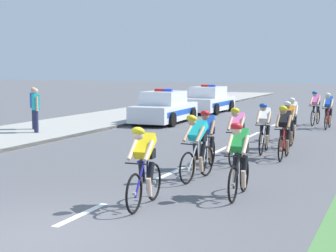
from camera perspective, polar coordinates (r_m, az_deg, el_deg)
The scene contains 19 objects.
ground_plane at distance 8.49m, azimuth -14.29°, elevation -11.51°, with size 160.00×160.00×0.00m, color #56565B.
sidewalk_slab at distance 24.33m, azimuth -9.07°, elevation 0.38°, with size 4.39×60.00×0.12m, color #A3A099.
kerb_edge at distance 23.26m, azimuth -4.69°, elevation 0.17°, with size 0.16×60.00×0.13m, color #9E9E99.
lane_markings_centre at distance 14.77m, azimuth 3.43°, elevation -3.66°, with size 0.14×21.60×0.01m.
cyclist_lead at distance 9.71m, azimuth -2.63°, elevation -4.26°, with size 0.44×1.72×1.56m.
cyclist_second at distance 10.51m, azimuth 7.71°, elevation -3.50°, with size 0.43×1.72×1.56m.
cyclist_third at distance 12.02m, azimuth 3.15°, elevation -2.20°, with size 0.45×1.72×1.56m.
cyclist_fourth at distance 13.29m, azimuth 4.29°, elevation -1.38°, with size 0.46×1.72×1.56m.
cyclist_fifth at distance 14.19m, azimuth 7.51°, elevation -0.92°, with size 0.42×1.72×1.56m.
cyclist_sixth at distance 15.11m, azimuth 12.50°, elevation -0.58°, with size 0.42×1.72×1.56m.
cyclist_seventh at distance 17.10m, azimuth 12.94°, elevation 0.21°, with size 0.42×1.72×1.56m.
cyclist_eighth at distance 16.06m, azimuth 10.40°, elevation -0.12°, with size 0.44×1.72×1.56m.
cyclist_ninth at distance 19.07m, azimuth 13.31°, elevation 0.83°, with size 0.44×1.72×1.56m.
cyclist_tenth at distance 23.03m, azimuth 16.98°, elevation 1.65°, with size 0.42×1.72×1.56m.
cyclist_eleventh at distance 24.36m, azimuth 15.71°, elevation 1.94°, with size 0.44×1.72×1.56m.
police_car_nearest at distance 24.24m, azimuth -0.41°, elevation 1.91°, with size 2.12×4.46×1.59m.
police_car_second at distance 30.00m, azimuth 4.44°, elevation 2.75°, with size 2.03×4.42×1.59m.
spectator_middle at distance 20.44m, azimuth -14.14°, elevation 2.01°, with size 0.45×0.40×1.68m.
spectator_back at distance 21.57m, azimuth -14.36°, elevation 2.22°, with size 0.45×0.40×1.68m.
Camera 1 is at (5.02, -6.34, 2.58)m, focal length 56.21 mm.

